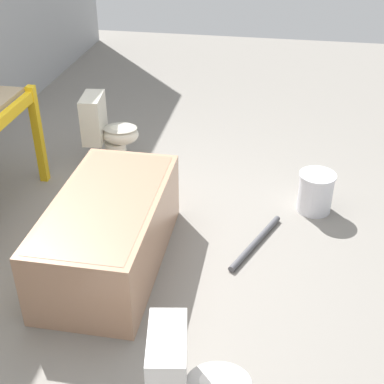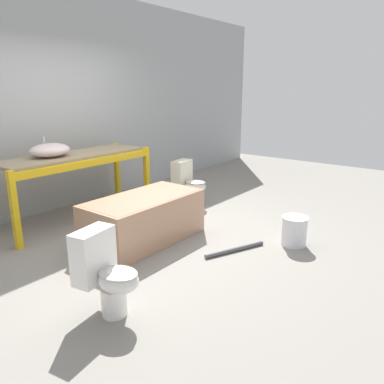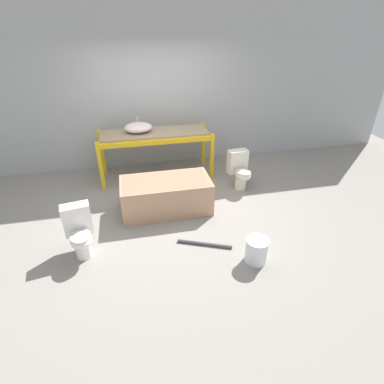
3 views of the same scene
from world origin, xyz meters
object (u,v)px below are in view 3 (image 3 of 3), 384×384
at_px(bathtub_main, 166,193).
at_px(bucket_white, 256,250).
at_px(toilet_far, 240,170).
at_px(toilet_near, 79,231).
at_px(sink_basin, 138,127).

relative_size(bathtub_main, bucket_white, 4.16).
xyz_separation_m(toilet_far, bucket_white, (-0.48, -1.95, -0.19)).
height_order(bathtub_main, bucket_white, bathtub_main).
bearing_deg(toilet_near, bucket_white, -26.11).
bearing_deg(bathtub_main, sink_basin, 102.44).
distance_m(sink_basin, bucket_white, 3.23).
bearing_deg(bathtub_main, bucket_white, -56.75).
height_order(toilet_near, bucket_white, toilet_near).
xyz_separation_m(toilet_near, bucket_white, (2.23, -0.65, -0.19)).
xyz_separation_m(sink_basin, bucket_white, (1.27, -2.85, -0.82)).
height_order(toilet_far, bucket_white, toilet_far).
bearing_deg(bucket_white, toilet_far, 76.22).
height_order(toilet_near, toilet_far, same).
relative_size(toilet_near, toilet_far, 1.00).
bearing_deg(sink_basin, toilet_near, -113.65).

